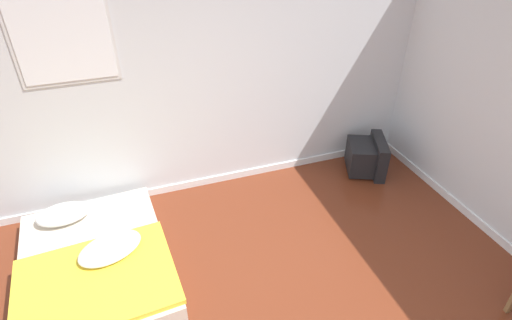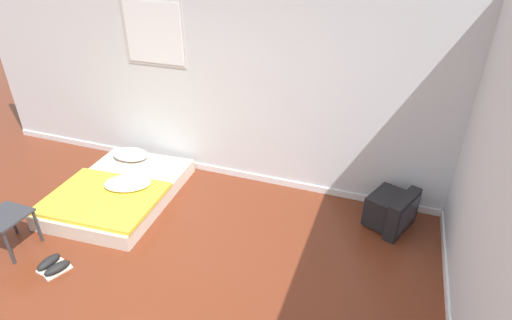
% 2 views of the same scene
% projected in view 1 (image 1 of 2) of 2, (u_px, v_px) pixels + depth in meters
% --- Properties ---
extents(wall_back, '(7.82, 0.08, 2.60)m').
position_uv_depth(wall_back, '(186.00, 86.00, 4.21)').
color(wall_back, silver).
rests_on(wall_back, ground_plane).
extents(mattress_bed, '(1.42, 1.85, 0.33)m').
position_uv_depth(mattress_bed, '(95.00, 263.00, 3.71)').
color(mattress_bed, beige).
rests_on(mattress_bed, ground_plane).
extents(crt_tv, '(0.60, 0.65, 0.45)m').
position_uv_depth(crt_tv, '(367.00, 156.00, 5.06)').
color(crt_tv, black).
rests_on(crt_tv, ground_plane).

